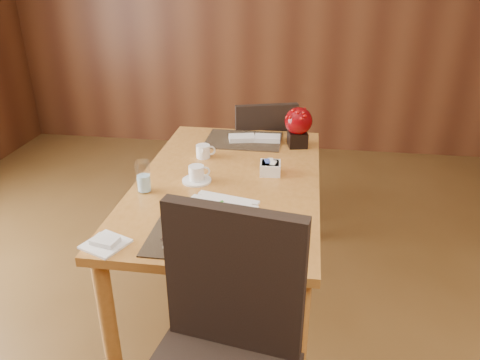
# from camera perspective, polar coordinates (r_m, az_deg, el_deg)

# --- Properties ---
(back_wall) EXTENTS (5.00, 0.02, 2.80)m
(back_wall) POSITION_cam_1_polar(r_m,az_deg,el_deg) (4.51, 3.94, 20.99)
(back_wall) COLOR #562D18
(back_wall) RESTS_ON ground
(dining_table) EXTENTS (0.90, 1.50, 0.75)m
(dining_table) POSITION_cam_1_polar(r_m,az_deg,el_deg) (2.38, -1.39, -2.00)
(dining_table) COLOR #C17F35
(dining_table) RESTS_ON ground
(placemat_near) EXTENTS (0.45, 0.33, 0.01)m
(placemat_near) POSITION_cam_1_polar(r_m,az_deg,el_deg) (1.86, -4.26, -7.01)
(placemat_near) COLOR black
(placemat_near) RESTS_ON dining_table
(placemat_far) EXTENTS (0.45, 0.33, 0.01)m
(placemat_far) POSITION_cam_1_polar(r_m,az_deg,el_deg) (2.84, 0.44, 4.89)
(placemat_far) COLOR black
(placemat_far) RESTS_ON dining_table
(soup_setting) EXTENTS (0.37, 0.37, 0.12)m
(soup_setting) POSITION_cam_1_polar(r_m,az_deg,el_deg) (1.83, -2.94, -5.47)
(soup_setting) COLOR white
(soup_setting) RESTS_ON dining_table
(coffee_cup) EXTENTS (0.14, 0.14, 0.08)m
(coffee_cup) POSITION_cam_1_polar(r_m,az_deg,el_deg) (2.31, -5.33, 0.63)
(coffee_cup) COLOR white
(coffee_cup) RESTS_ON dining_table
(water_glass) EXTENTS (0.07, 0.07, 0.16)m
(water_glass) POSITION_cam_1_polar(r_m,az_deg,el_deg) (2.23, -11.69, 0.41)
(water_glass) COLOR white
(water_glass) RESTS_ON dining_table
(creamer_jug) EXTENTS (0.12, 0.12, 0.07)m
(creamer_jug) POSITION_cam_1_polar(r_m,az_deg,el_deg) (2.59, -4.52, 3.51)
(creamer_jug) COLOR white
(creamer_jug) RESTS_ON dining_table
(sugar_caddy) EXTENTS (0.11, 0.11, 0.06)m
(sugar_caddy) POSITION_cam_1_polar(r_m,az_deg,el_deg) (2.39, 3.70, 1.45)
(sugar_caddy) COLOR white
(sugar_caddy) RESTS_ON dining_table
(berry_decor) EXTENTS (0.16, 0.16, 0.23)m
(berry_decor) POSITION_cam_1_polar(r_m,az_deg,el_deg) (2.73, 7.12, 6.71)
(berry_decor) COLOR black
(berry_decor) RESTS_ON dining_table
(napkins_far) EXTENTS (0.32, 0.15, 0.03)m
(napkins_far) POSITION_cam_1_polar(r_m,az_deg,el_deg) (2.82, 2.02, 5.12)
(napkins_far) COLOR white
(napkins_far) RESTS_ON dining_table
(bread_plate) EXTENTS (0.19, 0.19, 0.01)m
(bread_plate) POSITION_cam_1_polar(r_m,az_deg,el_deg) (1.89, -16.08, -7.52)
(bread_plate) COLOR white
(bread_plate) RESTS_ON dining_table
(near_chair) EXTENTS (0.57, 0.57, 1.06)m
(near_chair) POSITION_cam_1_polar(r_m,az_deg,el_deg) (1.61, -2.28, -20.26)
(near_chair) COLOR black
(near_chair) RESTS_ON ground
(far_chair) EXTENTS (0.53, 0.53, 0.91)m
(far_chair) POSITION_cam_1_polar(r_m,az_deg,el_deg) (3.23, 2.75, 2.94)
(far_chair) COLOR black
(far_chair) RESTS_ON ground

